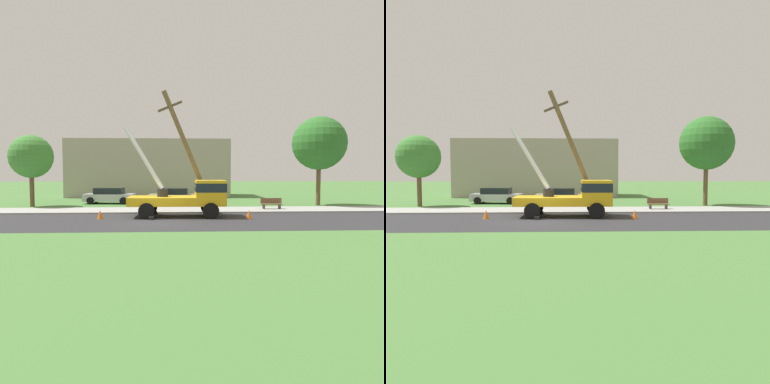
{
  "view_description": "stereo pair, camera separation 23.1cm",
  "coord_description": "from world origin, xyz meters",
  "views": [
    {
      "loc": [
        1.1,
        -21.0,
        3.03
      ],
      "look_at": [
        2.24,
        2.43,
        1.57
      ],
      "focal_mm": 33.47,
      "sensor_mm": 36.0,
      "label": 1
    },
    {
      "loc": [
        1.33,
        -21.01,
        3.03
      ],
      "look_at": [
        2.24,
        2.43,
        1.57
      ],
      "focal_mm": 33.47,
      "sensor_mm": 36.0,
      "label": 2
    }
  ],
  "objects": [
    {
      "name": "park_bench",
      "position": [
        8.38,
        5.45,
        0.46
      ],
      "size": [
        1.6,
        0.45,
        0.9
      ],
      "color": "brown",
      "rests_on": "ground"
    },
    {
      "name": "sidewalk_strip",
      "position": [
        0.0,
        5.39,
        0.05
      ],
      "size": [
        80.0,
        3.42,
        0.1
      ],
      "primitive_type": "cube",
      "color": "#9E9E99",
      "rests_on": "ground"
    },
    {
      "name": "roadside_tree_far",
      "position": [
        -10.57,
        8.82,
        4.08
      ],
      "size": [
        3.51,
        3.51,
        5.86
      ],
      "color": "brown",
      "rests_on": "ground"
    },
    {
      "name": "parked_sedan_silver",
      "position": [
        -4.75,
        11.33,
        0.71
      ],
      "size": [
        4.54,
        2.26,
        1.42
      ],
      "color": "#B7B7BF",
      "rests_on": "ground"
    },
    {
      "name": "ground_plane",
      "position": [
        0.0,
        12.0,
        0.0
      ],
      "size": [
        120.0,
        120.0,
        0.0
      ],
      "primitive_type": "plane",
      "color": "#477538"
    },
    {
      "name": "leaning_utility_pole",
      "position": [
        2.07,
        3.53,
        4.26
      ],
      "size": [
        4.06,
        1.69,
        8.35
      ],
      "color": "brown",
      "rests_on": "ground"
    },
    {
      "name": "parked_sedan_tan",
      "position": [
        1.04,
        10.53,
        0.71
      ],
      "size": [
        4.54,
        2.27,
        1.42
      ],
      "color": "tan",
      "rests_on": "ground"
    },
    {
      "name": "traffic_cone_ahead",
      "position": [
        5.69,
        0.78,
        0.28
      ],
      "size": [
        0.36,
        0.36,
        0.56
      ],
      "primitive_type": "cone",
      "color": "orange",
      "rests_on": "ground"
    },
    {
      "name": "road_asphalt",
      "position": [
        0.0,
        0.0,
        0.0
      ],
      "size": [
        80.0,
        7.35,
        0.01
      ],
      "primitive_type": "cube",
      "color": "#2B2B2D",
      "rests_on": "ground"
    },
    {
      "name": "lowrise_building_backdrop",
      "position": [
        -1.78,
        20.71,
        3.2
      ],
      "size": [
        18.0,
        6.0,
        6.4
      ],
      "primitive_type": "cube",
      "color": "#A5998C",
      "rests_on": "ground"
    },
    {
      "name": "utility_truck",
      "position": [
        2.11,
        2.07,
        1.41
      ],
      "size": [
        6.76,
        3.21,
        5.98
      ],
      "color": "gold",
      "rests_on": "ground"
    },
    {
      "name": "traffic_cone_behind",
      "position": [
        -3.49,
        1.15,
        0.28
      ],
      "size": [
        0.36,
        0.36,
        0.56
      ],
      "primitive_type": "cone",
      "color": "orange",
      "rests_on": "ground"
    },
    {
      "name": "roadside_tree_near",
      "position": [
        13.33,
        8.84,
        5.25
      ],
      "size": [
        4.5,
        4.5,
        7.52
      ],
      "color": "brown",
      "rests_on": "ground"
    }
  ]
}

